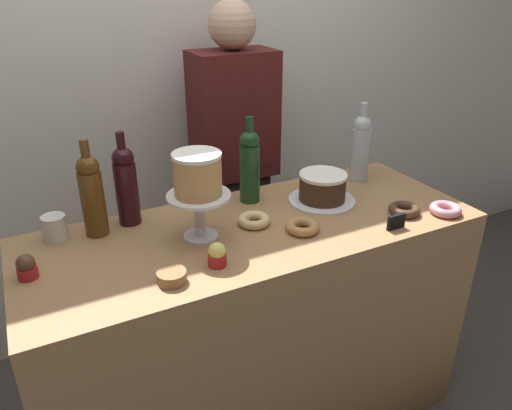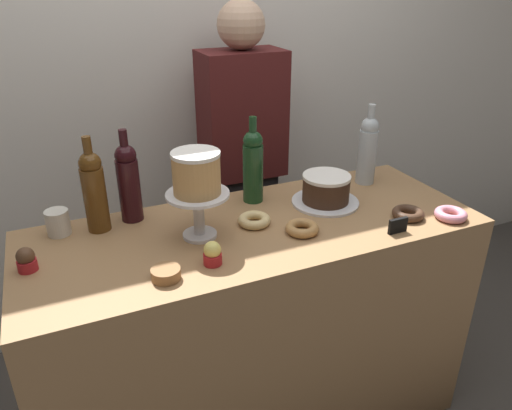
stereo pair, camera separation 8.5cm
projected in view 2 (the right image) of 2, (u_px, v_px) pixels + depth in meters
back_wall at (179, 68)px, 2.21m from camera, size 6.00×0.05×2.60m
display_counter at (256, 331)px, 1.86m from camera, size 1.57×0.60×0.91m
cake_stand_pedestal at (198, 208)px, 1.55m from camera, size 0.20×0.20×0.16m
white_layer_cake at (196, 173)px, 1.50m from camera, size 0.15×0.15×0.14m
silver_serving_platter at (325, 202)px, 1.82m from camera, size 0.25×0.25×0.01m
chocolate_round_cake at (326, 188)px, 1.80m from camera, size 0.18×0.18×0.10m
wine_bottle_green at (253, 165)px, 1.79m from camera, size 0.08×0.08×0.33m
wine_bottle_dark_red at (128, 181)px, 1.65m from camera, size 0.08×0.08×0.33m
wine_bottle_clear at (368, 149)px, 1.95m from camera, size 0.08×0.08×0.33m
wine_bottle_amber at (94, 190)px, 1.58m from camera, size 0.08×0.08×0.33m
cupcake_chocolate at (26, 260)px, 1.40m from camera, size 0.06×0.06×0.07m
cupcake_lemon at (212, 254)px, 1.43m from camera, size 0.06×0.06×0.07m
donut_maple at (302, 228)px, 1.61m from camera, size 0.11×0.11×0.03m
donut_chocolate at (408, 213)px, 1.71m from camera, size 0.11×0.11×0.03m
donut_glazed at (255, 220)px, 1.66m from camera, size 0.11×0.11×0.03m
donut_pink at (451, 214)px, 1.70m from camera, size 0.11×0.11×0.03m
cookie_stack at (166, 274)px, 1.37m from camera, size 0.08×0.08×0.03m
price_sign_chalkboard at (398, 226)px, 1.61m from camera, size 0.07×0.01×0.05m
coffee_cup_ceramic at (58, 222)px, 1.59m from camera, size 0.08×0.08×0.08m
barista_figure at (243, 175)px, 2.26m from camera, size 0.36×0.22×1.60m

